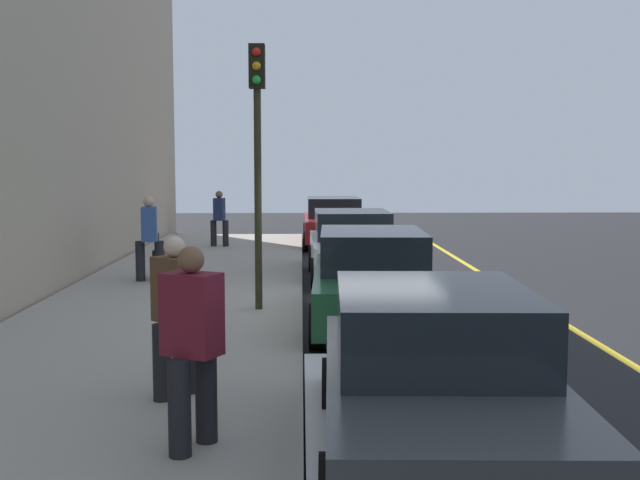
% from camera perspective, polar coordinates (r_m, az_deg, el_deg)
% --- Properties ---
extents(ground_plane, '(56.00, 56.00, 0.00)m').
position_cam_1_polar(ground_plane, '(12.96, 3.15, -5.76)').
color(ground_plane, black).
extents(sidewalk, '(28.00, 4.60, 0.15)m').
position_cam_1_polar(sidewalk, '(13.11, -11.44, -5.40)').
color(sidewalk, '#A39E93').
rests_on(sidewalk, ground).
extents(lane_stripe_centre, '(28.00, 0.14, 0.01)m').
position_cam_1_polar(lane_stripe_centre, '(13.59, 16.79, -5.44)').
color(lane_stripe_centre, gold).
rests_on(lane_stripe_centre, ground).
extents(snow_bank_curb, '(5.38, 0.56, 0.22)m').
position_cam_1_polar(snow_bank_curb, '(7.13, 1.26, -14.43)').
color(snow_bank_curb, white).
rests_on(snow_bank_curb, ground).
extents(parked_car_red, '(4.69, 1.91, 1.51)m').
position_cam_1_polar(parked_car_red, '(24.27, 1.00, 1.36)').
color(parked_car_red, black).
rests_on(parked_car_red, ground).
extents(parked_car_white, '(4.27, 1.93, 1.51)m').
position_cam_1_polar(parked_car_white, '(17.26, 2.38, -0.37)').
color(parked_car_white, black).
rests_on(parked_car_white, ground).
extents(parked_car_green, '(4.53, 2.02, 1.51)m').
position_cam_1_polar(parked_car_green, '(12.13, 3.87, -2.91)').
color(parked_car_green, black).
rests_on(parked_car_green, ground).
extents(parked_car_charcoal, '(4.17, 2.01, 1.51)m').
position_cam_1_polar(parked_car_charcoal, '(6.60, 8.46, -10.25)').
color(parked_car_charcoal, black).
rests_on(parked_car_charcoal, ground).
extents(pedestrian_blue_coat, '(0.51, 0.58, 1.75)m').
position_cam_1_polar(pedestrian_blue_coat, '(16.31, -12.43, 0.31)').
color(pedestrian_blue_coat, black).
rests_on(pedestrian_blue_coat, sidewalk).
extents(pedestrian_brown_coat, '(0.52, 0.52, 1.67)m').
position_cam_1_polar(pedestrian_brown_coat, '(8.14, -10.58, -5.18)').
color(pedestrian_brown_coat, black).
rests_on(pedestrian_brown_coat, sidewalk).
extents(pedestrian_burgundy_coat, '(0.53, 0.55, 1.73)m').
position_cam_1_polar(pedestrian_burgundy_coat, '(6.62, -9.37, -7.40)').
color(pedestrian_burgundy_coat, black).
rests_on(pedestrian_burgundy_coat, sidewalk).
extents(pedestrian_navy_coat, '(0.46, 0.53, 1.62)m').
position_cam_1_polar(pedestrian_navy_coat, '(22.88, -7.41, 1.70)').
color(pedestrian_navy_coat, black).
rests_on(pedestrian_navy_coat, sidewalk).
extents(traffic_light_pole, '(0.35, 0.26, 4.32)m').
position_cam_1_polar(traffic_light_pole, '(12.77, -4.62, 7.93)').
color(traffic_light_pole, '#2D2D19').
rests_on(traffic_light_pole, sidewalk).
extents(rolling_suitcase, '(0.34, 0.22, 0.96)m').
position_cam_1_polar(rolling_suitcase, '(16.76, -11.74, -1.72)').
color(rolling_suitcase, '#471E19').
rests_on(rolling_suitcase, sidewalk).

